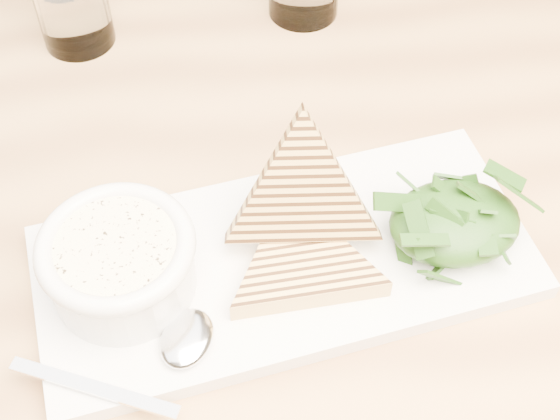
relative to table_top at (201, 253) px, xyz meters
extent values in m
cube|color=#B07F49|center=(0.00, 0.00, 0.00)|extent=(1.14, 0.80, 0.04)
cylinder|color=#B07F49|center=(0.49, 0.31, -0.39)|extent=(0.06, 0.06, 0.73)
cube|color=white|center=(0.06, -0.04, 0.03)|extent=(0.40, 0.21, 0.02)
cylinder|color=white|center=(-0.06, -0.04, 0.06)|extent=(0.11, 0.11, 0.04)
cylinder|color=#FEE6B1|center=(-0.06, -0.04, 0.08)|extent=(0.09, 0.09, 0.01)
torus|color=white|center=(-0.06, -0.04, 0.09)|extent=(0.12, 0.12, 0.01)
ellipsoid|color=black|center=(0.20, -0.05, 0.06)|extent=(0.10, 0.08, 0.04)
ellipsoid|color=silver|center=(-0.02, -0.10, 0.04)|extent=(0.06, 0.06, 0.01)
cube|color=silver|center=(-0.09, -0.13, 0.04)|extent=(0.12, 0.07, 0.00)
camera|label=1|loc=(-0.01, -0.39, 0.54)|focal=50.00mm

